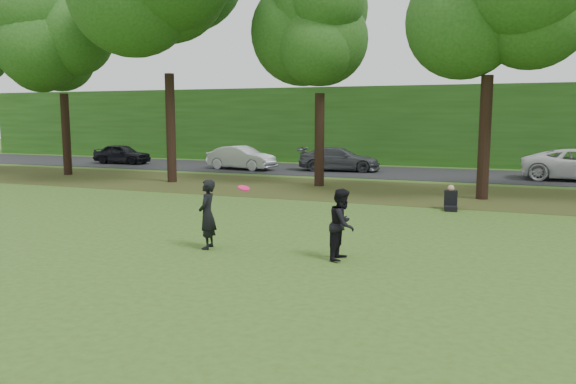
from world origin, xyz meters
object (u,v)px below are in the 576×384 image
at_px(seated_person, 451,201).
at_px(frisbee, 244,188).
at_px(player_right, 342,224).
at_px(player_left, 207,214).

bearing_deg(seated_person, frisbee, -122.59).
xyz_separation_m(player_right, seated_person, (1.62, 7.67, -0.47)).
bearing_deg(player_right, player_left, 94.61).
relative_size(player_left, frisbee, 4.63).
bearing_deg(player_left, frisbee, 62.03).
relative_size(player_left, player_right, 1.05).
xyz_separation_m(player_right, frisbee, (-2.14, -0.49, 0.76)).
relative_size(frisbee, seated_person, 0.43).
distance_m(player_right, seated_person, 7.85).
xyz_separation_m(player_left, player_right, (3.26, 0.17, -0.04)).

